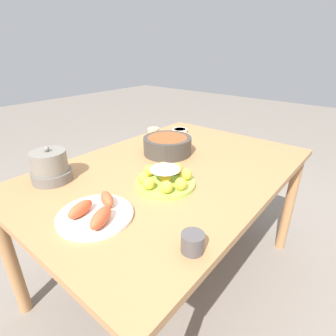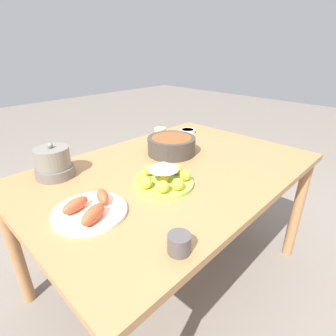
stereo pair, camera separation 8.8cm
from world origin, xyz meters
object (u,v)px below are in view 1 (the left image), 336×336
at_px(sauce_bowl, 180,130).
at_px(warming_pot, 50,167).
at_px(dining_table, 170,182).
at_px(cup_far, 154,134).
at_px(seafood_platter, 96,213).
at_px(serving_bowl, 167,145).
at_px(cup_near, 193,242).
at_px(cake_plate, 165,178).

xyz_separation_m(sauce_bowl, warming_pot, (-0.95, 0.01, 0.05)).
bearing_deg(dining_table, cup_far, 52.77).
bearing_deg(warming_pot, seafood_platter, -97.56).
bearing_deg(serving_bowl, warming_pot, 161.48).
xyz_separation_m(sauce_bowl, seafood_platter, (-1.00, -0.38, 0.01)).
bearing_deg(serving_bowl, cup_near, -135.02).
bearing_deg(cup_near, cake_plate, 51.39).
distance_m(cake_plate, warming_pot, 0.51).
relative_size(seafood_platter, cup_far, 3.58).
bearing_deg(sauce_bowl, dining_table, -147.39).
distance_m(seafood_platter, warming_pot, 0.39).
bearing_deg(seafood_platter, serving_bowl, 17.05).
height_order(serving_bowl, cup_near, serving_bowl).
distance_m(cup_far, warming_pot, 0.72).
relative_size(sauce_bowl, cup_far, 1.42).
xyz_separation_m(sauce_bowl, cup_far, (-0.23, 0.04, 0.02)).
relative_size(cake_plate, warming_pot, 1.50).
xyz_separation_m(cake_plate, seafood_platter, (-0.34, 0.03, -0.01)).
relative_size(serving_bowl, sauce_bowl, 2.50).
bearing_deg(warming_pot, sauce_bowl, -0.31).
bearing_deg(seafood_platter, cup_far, 28.88).
distance_m(serving_bowl, seafood_platter, 0.66).
bearing_deg(cup_far, warming_pot, -177.02).
xyz_separation_m(cake_plate, warming_pot, (-0.29, 0.42, 0.03)).
xyz_separation_m(cup_far, warming_pot, (-0.72, -0.04, 0.03)).
relative_size(cake_plate, cup_near, 3.72).
xyz_separation_m(dining_table, seafood_platter, (-0.49, -0.06, 0.10)).
height_order(dining_table, cup_far, cup_far).
bearing_deg(dining_table, sauce_bowl, 32.61).
bearing_deg(seafood_platter, cake_plate, -5.33).
distance_m(cake_plate, cup_far, 0.63).
height_order(cake_plate, sauce_bowl, cake_plate).
bearing_deg(cup_near, cup_far, 48.57).
height_order(sauce_bowl, cup_near, cup_near).
bearing_deg(warming_pot, cup_near, -87.67).
bearing_deg(seafood_platter, sauce_bowl, 20.99).
distance_m(cup_near, cup_far, 1.04).
bearing_deg(sauce_bowl, warming_pot, 179.69).
bearing_deg(cup_far, serving_bowl, -121.09).
bearing_deg(cup_far, sauce_bowl, -10.64).
relative_size(sauce_bowl, warming_pot, 0.61).
bearing_deg(cake_plate, serving_bowl, 37.77).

